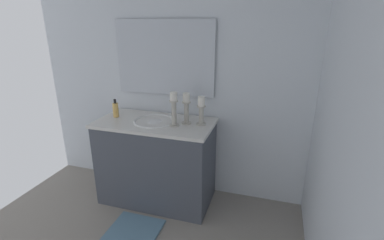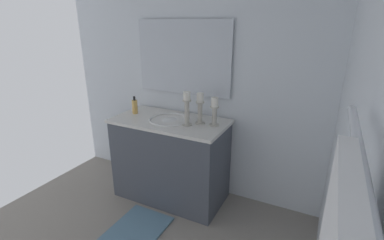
{
  "view_description": "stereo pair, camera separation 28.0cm",
  "coord_description": "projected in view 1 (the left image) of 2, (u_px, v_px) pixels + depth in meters",
  "views": [
    {
      "loc": [
        1.17,
        1.04,
        1.72
      ],
      "look_at": [
        -0.43,
        0.55,
        1.14
      ],
      "focal_mm": 25.87,
      "sensor_mm": 36.0,
      "label": 1
    },
    {
      "loc": [
        1.06,
        1.3,
        1.72
      ],
      "look_at": [
        -0.43,
        0.55,
        1.14
      ],
      "focal_mm": 25.87,
      "sensor_mm": 36.0,
      "label": 2
    }
  ],
  "objects": [
    {
      "name": "candle_holder_short",
      "position": [
        186.0,
        108.0,
        2.52
      ],
      "size": [
        0.09,
        0.09,
        0.29
      ],
      "color": "#B7B2A5",
      "rests_on": "vanity_cabinet"
    },
    {
      "name": "mirror",
      "position": [
        164.0,
        58.0,
        2.69
      ],
      "size": [
        0.02,
        1.01,
        0.72
      ],
      "primitive_type": "cube",
      "color": "silver"
    },
    {
      "name": "candle_holder_mid",
      "position": [
        174.0,
        108.0,
        2.46
      ],
      "size": [
        0.09,
        0.09,
        0.31
      ],
      "color": "#B7B2A5",
      "rests_on": "vanity_cabinet"
    },
    {
      "name": "vanity_cabinet",
      "position": [
        157.0,
        161.0,
        2.76
      ],
      "size": [
        0.58,
        1.12,
        0.84
      ],
      "color": "#474C56",
      "rests_on": "ground"
    },
    {
      "name": "sink_basin",
      "position": [
        155.0,
        125.0,
        2.63
      ],
      "size": [
        0.4,
        0.4,
        0.24
      ],
      "color": "white",
      "rests_on": "vanity_cabinet"
    },
    {
      "name": "candle_holder_tall",
      "position": [
        201.0,
        110.0,
        2.5
      ],
      "size": [
        0.09,
        0.09,
        0.26
      ],
      "color": "#B7B2A5",
      "rests_on": "vanity_cabinet"
    },
    {
      "name": "bath_mat",
      "position": [
        128.0,
        239.0,
        2.33
      ],
      "size": [
        0.6,
        0.44,
        0.02
      ],
      "primitive_type": "cube",
      "color": "slate",
      "rests_on": "ground"
    },
    {
      "name": "wall_left",
      "position": [
        169.0,
        76.0,
        2.78
      ],
      "size": [
        0.04,
        2.84,
        2.45
      ],
      "primitive_type": "cube",
      "color": "silver",
      "rests_on": "ground"
    },
    {
      "name": "soap_bottle",
      "position": [
        116.0,
        110.0,
        2.73
      ],
      "size": [
        0.06,
        0.06,
        0.18
      ],
      "color": "#E5B259",
      "rests_on": "vanity_cabinet"
    },
    {
      "name": "wall_back",
      "position": [
        368.0,
        154.0,
        1.11
      ],
      "size": [
        2.83,
        0.04,
        2.45
      ],
      "primitive_type": "cube",
      "color": "silver",
      "rests_on": "ground"
    }
  ]
}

